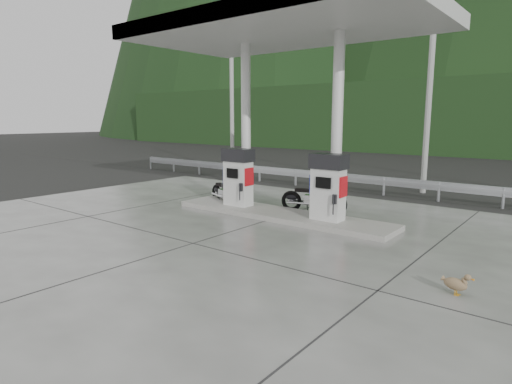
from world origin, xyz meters
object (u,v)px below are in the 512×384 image
Objects in this scene: gas_pump_right at (328,187)px; motorcycle_right at (314,198)px; duck at (455,284)px; gas_pump_left at (238,177)px; motorcycle_left at (224,192)px.

motorcycle_right is at bearing 134.57° from gas_pump_right.
gas_pump_right is 3.82× the size of duck.
motorcycle_left is (-0.97, 0.41, -0.63)m from gas_pump_left.
gas_pump_right reaches higher than motorcycle_right.
duck is (5.05, -3.95, -0.29)m from motorcycle_right.
gas_pump_right is at bearing 154.89° from duck.
gas_pump_left reaches higher than duck.
duck is at bearing 0.53° from motorcycle_left.
gas_pump_left is 3.82× the size of duck.
gas_pump_left is 3.20m from gas_pump_right.
motorcycle_right is at bearing 27.75° from gas_pump_left.
motorcycle_right is at bearing 152.53° from duck.
motorcycle_right is 6.41m from duck.
gas_pump_right is 0.93× the size of motorcycle_right.
motorcycle_right reaches higher than motorcycle_left.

